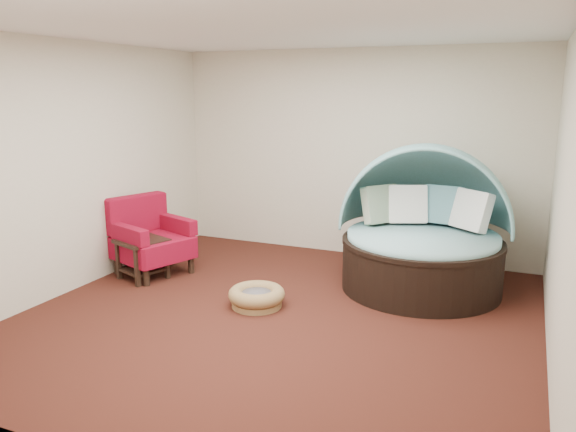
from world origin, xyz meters
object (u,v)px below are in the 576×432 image
at_px(side_table, 142,253).
at_px(canopy_daybed, 424,222).
at_px(pet_basket, 257,296).
at_px(red_armchair, 150,238).

bearing_deg(side_table, canopy_daybed, 18.72).
distance_m(pet_basket, red_armchair, 1.84).
relative_size(canopy_daybed, side_table, 3.18).
bearing_deg(red_armchair, pet_basket, 3.62).
relative_size(canopy_daybed, red_armchair, 2.00).
bearing_deg(canopy_daybed, side_table, -168.77).
height_order(canopy_daybed, side_table, canopy_daybed).
bearing_deg(red_armchair, side_table, -56.51).
bearing_deg(side_table, pet_basket, -9.03).
xyz_separation_m(pet_basket, red_armchair, (-1.73, 0.51, 0.33)).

